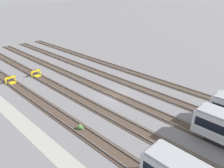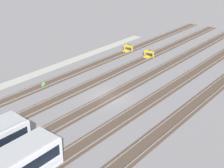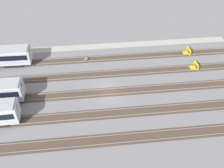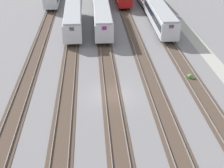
# 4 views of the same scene
# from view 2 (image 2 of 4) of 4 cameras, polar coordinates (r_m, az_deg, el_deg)

# --- Properties ---
(ground_plane) EXTENTS (400.00, 400.00, 0.00)m
(ground_plane) POSITION_cam_2_polar(r_m,az_deg,el_deg) (42.49, -0.66, -2.54)
(ground_plane) COLOR slate
(service_walkway) EXTENTS (54.00, 2.00, 0.01)m
(service_walkway) POSITION_cam_2_polar(r_m,az_deg,el_deg) (52.16, -12.78, 2.20)
(service_walkway) COLOR #9E9E93
(service_walkway) RESTS_ON ground
(rail_track_nearest) EXTENTS (90.00, 2.23, 0.21)m
(rail_track_nearest) POSITION_cam_2_polar(r_m,az_deg,el_deg) (48.89, -9.55, 0.98)
(rail_track_nearest) COLOR #47382D
(rail_track_nearest) RESTS_ON ground
(rail_track_near_inner) EXTENTS (90.00, 2.23, 0.21)m
(rail_track_near_inner) POSITION_cam_2_polar(r_m,az_deg,el_deg) (45.52, -5.42, -0.63)
(rail_track_near_inner) COLOR #47382D
(rail_track_near_inner) RESTS_ON ground
(rail_track_middle) EXTENTS (90.00, 2.24, 0.21)m
(rail_track_middle) POSITION_cam_2_polar(r_m,az_deg,el_deg) (42.47, -0.66, -2.48)
(rail_track_middle) COLOR #47382D
(rail_track_middle) RESTS_ON ground
(rail_track_far_inner) EXTENTS (90.00, 2.23, 0.21)m
(rail_track_far_inner) POSITION_cam_2_polar(r_m,az_deg,el_deg) (39.80, 4.79, -4.58)
(rail_track_far_inner) COLOR #47382D
(rail_track_far_inner) RESTS_ON ground
(rail_track_farthest) EXTENTS (90.00, 2.23, 0.21)m
(rail_track_farthest) POSITION_cam_2_polar(r_m,az_deg,el_deg) (37.60, 11.00, -6.90)
(rail_track_farthest) COLOR #47382D
(rail_track_farthest) RESTS_ON ground
(bumper_stop_nearest_track) EXTENTS (1.36, 2.01, 1.22)m
(bumper_stop_nearest_track) POSITION_cam_2_polar(r_m,az_deg,el_deg) (60.50, 2.85, 6.47)
(bumper_stop_nearest_track) COLOR gold
(bumper_stop_nearest_track) RESTS_ON ground
(bumper_stop_near_inner_track) EXTENTS (1.36, 2.01, 1.22)m
(bumper_stop_near_inner_track) POSITION_cam_2_polar(r_m,az_deg,el_deg) (57.64, 6.66, 5.39)
(bumper_stop_near_inner_track) COLOR gold
(bumper_stop_near_inner_track) RESTS_ON ground
(weed_clump) EXTENTS (0.92, 0.70, 0.64)m
(weed_clump) POSITION_cam_2_polar(r_m,az_deg,el_deg) (46.91, -12.45, -0.07)
(weed_clump) COLOR #4C7F3D
(weed_clump) RESTS_ON ground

